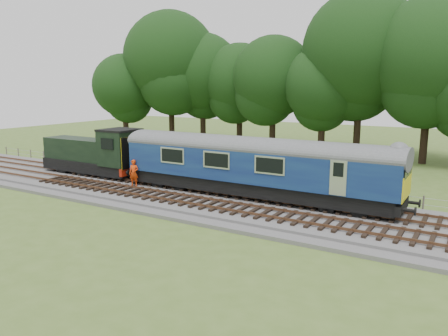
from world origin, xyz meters
The scene contains 9 objects.
ground centered at (0.00, 0.00, 0.00)m, with size 120.00×120.00×0.00m, color #496625.
ballast centered at (0.00, 0.00, 0.17)m, with size 70.00×7.00×0.35m, color #4C4C4F.
track_north centered at (0.00, 1.40, 0.42)m, with size 67.20×2.40×0.21m.
track_south centered at (0.00, -1.60, 0.42)m, with size 67.20×2.40×0.21m.
fence centered at (0.00, 4.50, 0.00)m, with size 64.00×0.12×1.00m, color #6B6054, non-canonical shape.
tree_line centered at (0.00, 22.00, 0.00)m, with size 70.00×8.00×18.00m, color black, non-canonical shape.
dmu_railcar centered at (-1.57, 1.40, 2.61)m, with size 18.05×2.86×3.88m.
shunter_loco centered at (-15.49, 1.40, 1.97)m, with size 8.91×2.60×3.38m.
worker centered at (-10.06, -0.16, 1.28)m, with size 0.68×0.45×1.86m, color red.
Camera 1 is at (10.61, -22.53, 7.28)m, focal length 35.00 mm.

